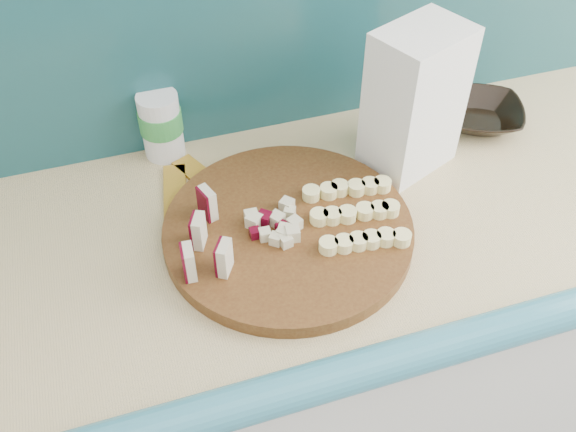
# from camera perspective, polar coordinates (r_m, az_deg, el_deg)

# --- Properties ---
(kitchen_counter) EXTENTS (2.20, 0.63, 0.91)m
(kitchen_counter) POSITION_cam_1_polar(r_m,az_deg,el_deg) (1.50, 7.77, -11.22)
(kitchen_counter) COLOR silver
(kitchen_counter) RESTS_ON ground
(cutting_board) EXTENTS (0.48, 0.48, 0.03)m
(cutting_board) POSITION_cam_1_polar(r_m,az_deg,el_deg) (1.06, 0.00, -1.25)
(cutting_board) COLOR #42220E
(cutting_board) RESTS_ON kitchen_counter
(apple_wedges) EXTENTS (0.08, 0.16, 0.06)m
(apple_wedges) POSITION_cam_1_polar(r_m,az_deg,el_deg) (1.00, -7.46, -1.93)
(apple_wedges) COLOR beige
(apple_wedges) RESTS_ON cutting_board
(apple_chunks) EXTENTS (0.07, 0.07, 0.02)m
(apple_chunks) POSITION_cam_1_polar(r_m,az_deg,el_deg) (1.05, -1.43, -0.51)
(apple_chunks) COLOR beige
(apple_chunks) RESTS_ON cutting_board
(banana_slices) EXTENTS (0.17, 0.17, 0.02)m
(banana_slices) POSITION_cam_1_polar(r_m,az_deg,el_deg) (1.07, 6.06, 0.24)
(banana_slices) COLOR #FFF29B
(banana_slices) RESTS_ON cutting_board
(brown_bowl) EXTENTS (0.22, 0.22, 0.04)m
(brown_bowl) POSITION_cam_1_polar(r_m,az_deg,el_deg) (1.35, 16.72, 8.66)
(brown_bowl) COLOR black
(brown_bowl) RESTS_ON kitchen_counter
(flour_bag) EXTENTS (0.19, 0.16, 0.27)m
(flour_bag) POSITION_cam_1_polar(r_m,az_deg,el_deg) (1.16, 11.19, 10.02)
(flour_bag) COLOR white
(flour_bag) RESTS_ON kitchen_counter
(canister) EXTENTS (0.08, 0.08, 0.13)m
(canister) POSITION_cam_1_polar(r_m,az_deg,el_deg) (1.22, -11.22, 8.02)
(canister) COLOR white
(canister) RESTS_ON kitchen_counter
(banana_peel) EXTENTS (0.25, 0.21, 0.01)m
(banana_peel) POSITION_cam_1_polar(r_m,az_deg,el_deg) (1.16, -6.91, 2.25)
(banana_peel) COLOR gold
(banana_peel) RESTS_ON kitchen_counter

